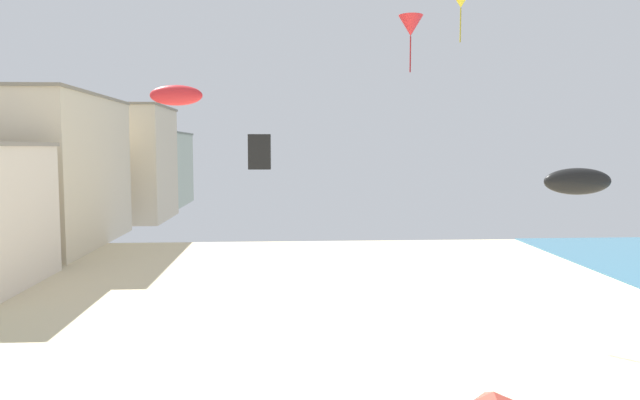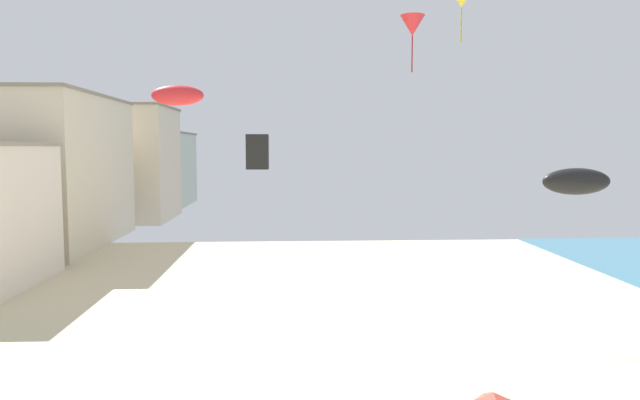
# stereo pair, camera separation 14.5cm
# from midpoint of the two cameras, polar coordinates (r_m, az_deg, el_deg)

# --- Properties ---
(boardwalk_hotel_far) EXTENTS (12.99, 21.90, 15.14)m
(boardwalk_hotel_far) POSITION_cam_midpoint_polar(r_m,az_deg,el_deg) (65.93, -25.46, 2.58)
(boardwalk_hotel_far) COLOR beige
(boardwalk_hotel_far) RESTS_ON ground
(boardwalk_hotel_distant) EXTENTS (17.66, 15.13, 15.47)m
(boardwalk_hotel_distant) POSITION_cam_midpoint_polar(r_m,az_deg,el_deg) (86.37, -20.06, 3.34)
(boardwalk_hotel_distant) COLOR beige
(boardwalk_hotel_distant) RESTS_ON ground
(boardwalk_hotel_furthest) EXTENTS (15.47, 19.33, 12.45)m
(boardwalk_hotel_furthest) POSITION_cam_midpoint_polar(r_m,az_deg,el_deg) (105.69, -16.94, 2.86)
(boardwalk_hotel_furthest) COLOR #B7C6B2
(boardwalk_hotel_furthest) RESTS_ON ground
(kite_red_parafoil) EXTENTS (2.48, 0.69, 0.96)m
(kite_red_parafoil) POSITION_cam_midpoint_polar(r_m,az_deg,el_deg) (29.33, -13.74, 9.71)
(kite_red_parafoil) COLOR red
(kite_red_delta) EXTENTS (1.43, 1.43, 3.25)m
(kite_red_delta) POSITION_cam_midpoint_polar(r_m,az_deg,el_deg) (36.29, 8.56, 16.17)
(kite_red_delta) COLOR red
(kite_black_box) EXTENTS (0.52, 0.52, 0.82)m
(kite_black_box) POSITION_cam_midpoint_polar(r_m,az_deg,el_deg) (14.06, -6.10, 4.61)
(kite_black_box) COLOR black
(kite_black_parafoil) EXTENTS (1.66, 0.46, 0.64)m
(kite_black_parafoil) POSITION_cam_midpoint_polar(r_m,az_deg,el_deg) (15.49, 23.19, 1.65)
(kite_black_parafoil) COLOR black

